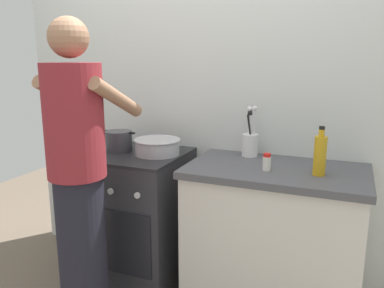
{
  "coord_description": "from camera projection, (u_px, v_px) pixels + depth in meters",
  "views": [
    {
      "loc": [
        0.91,
        -1.97,
        1.5
      ],
      "look_at": [
        0.05,
        0.12,
        1.0
      ],
      "focal_mm": 36.24,
      "sensor_mm": 36.0,
      "label": 1
    }
  ],
  "objects": [
    {
      "name": "back_wall",
      "position": [
        235.0,
        97.0,
        2.54
      ],
      "size": [
        3.2,
        0.1,
        2.5
      ],
      "color": "silver",
      "rests_on": "ground"
    },
    {
      "name": "countertop",
      "position": [
        273.0,
        241.0,
        2.27
      ],
      "size": [
        1.0,
        0.6,
        0.9
      ],
      "color": "silver",
      "rests_on": "ground"
    },
    {
      "name": "stove_range",
      "position": [
        139.0,
        218.0,
        2.6
      ],
      "size": [
        0.6,
        0.62,
        0.9
      ],
      "color": "#2D2D33",
      "rests_on": "ground"
    },
    {
      "name": "pot",
      "position": [
        119.0,
        141.0,
        2.56
      ],
      "size": [
        0.24,
        0.18,
        0.13
      ],
      "color": "#38383D",
      "rests_on": "stove_range"
    },
    {
      "name": "mixing_bowl",
      "position": [
        157.0,
        146.0,
        2.46
      ],
      "size": [
        0.3,
        0.3,
        0.1
      ],
      "color": "#B7B7BC",
      "rests_on": "stove_range"
    },
    {
      "name": "utensil_crock",
      "position": [
        250.0,
        141.0,
        2.41
      ],
      "size": [
        0.1,
        0.1,
        0.32
      ],
      "color": "silver",
      "rests_on": "countertop"
    },
    {
      "name": "spice_bottle",
      "position": [
        267.0,
        162.0,
        2.11
      ],
      "size": [
        0.04,
        0.04,
        0.1
      ],
      "color": "silver",
      "rests_on": "countertop"
    },
    {
      "name": "oil_bottle",
      "position": [
        320.0,
        155.0,
        2.01
      ],
      "size": [
        0.07,
        0.07,
        0.26
      ],
      "color": "gold",
      "rests_on": "countertop"
    },
    {
      "name": "person",
      "position": [
        79.0,
        183.0,
        2.03
      ],
      "size": [
        0.41,
        0.5,
        1.7
      ],
      "color": "black",
      "rests_on": "ground"
    }
  ]
}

